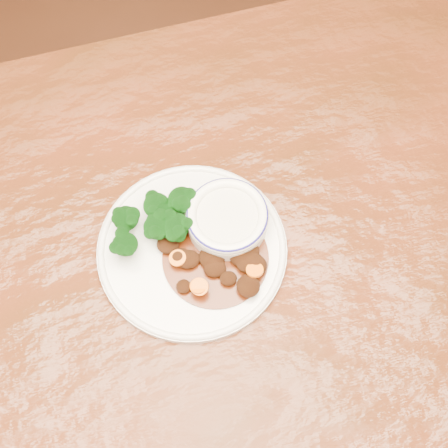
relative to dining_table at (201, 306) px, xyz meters
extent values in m
plane|color=#441F11|center=(0.00, 0.00, -0.67)|extent=(4.00, 4.00, 0.00)
cube|color=#57210F|center=(0.00, 0.00, 0.06)|extent=(1.55, 0.98, 0.04)
cylinder|color=silver|center=(0.00, 0.05, 0.09)|extent=(0.26, 0.26, 0.01)
torus|color=silver|center=(0.00, 0.05, 0.09)|extent=(0.26, 0.26, 0.01)
cylinder|color=#5E904A|center=(-0.01, 0.08, 0.10)|extent=(0.01, 0.01, 0.02)
ellipsoid|color=black|center=(-0.01, 0.08, 0.12)|extent=(0.03, 0.03, 0.03)
cylinder|color=#5E904A|center=(-0.08, 0.10, 0.10)|extent=(0.01, 0.01, 0.02)
ellipsoid|color=black|center=(-0.08, 0.10, 0.12)|extent=(0.04, 0.04, 0.03)
cylinder|color=#5E904A|center=(-0.03, 0.11, 0.10)|extent=(0.01, 0.01, 0.02)
ellipsoid|color=black|center=(-0.03, 0.11, 0.12)|extent=(0.04, 0.04, 0.03)
cylinder|color=#5E904A|center=(-0.08, 0.07, 0.10)|extent=(0.01, 0.01, 0.02)
ellipsoid|color=black|center=(-0.08, 0.07, 0.12)|extent=(0.03, 0.03, 0.03)
cylinder|color=#5E904A|center=(0.00, 0.12, 0.10)|extent=(0.01, 0.01, 0.02)
ellipsoid|color=black|center=(0.00, 0.12, 0.12)|extent=(0.04, 0.04, 0.03)
cylinder|color=#5E904A|center=(-0.04, 0.08, 0.10)|extent=(0.01, 0.01, 0.02)
ellipsoid|color=black|center=(-0.04, 0.08, 0.12)|extent=(0.03, 0.03, 0.03)
cylinder|color=#5E904A|center=(-0.01, 0.08, 0.10)|extent=(0.01, 0.01, 0.02)
ellipsoid|color=black|center=(-0.01, 0.08, 0.12)|extent=(0.04, 0.04, 0.03)
cylinder|color=#4F1908|center=(0.03, 0.03, 0.09)|extent=(0.14, 0.14, 0.00)
ellipsoid|color=black|center=(0.06, -0.02, 0.11)|extent=(0.03, 0.03, 0.02)
ellipsoid|color=black|center=(0.08, 0.03, 0.10)|extent=(0.03, 0.03, 0.01)
ellipsoid|color=black|center=(-0.02, 0.00, 0.10)|extent=(0.02, 0.02, 0.01)
ellipsoid|color=black|center=(0.05, 0.04, 0.10)|extent=(0.03, 0.03, 0.02)
ellipsoid|color=black|center=(0.07, 0.02, 0.10)|extent=(0.04, 0.03, 0.02)
ellipsoid|color=black|center=(0.07, 0.07, 0.10)|extent=(0.03, 0.03, 0.02)
ellipsoid|color=black|center=(0.07, 0.01, 0.10)|extent=(0.03, 0.03, 0.02)
ellipsoid|color=black|center=(0.07, 0.05, 0.10)|extent=(0.02, 0.02, 0.01)
ellipsoid|color=black|center=(0.05, 0.04, 0.10)|extent=(0.03, 0.04, 0.02)
ellipsoid|color=black|center=(-0.02, 0.04, 0.10)|extent=(0.03, 0.02, 0.01)
ellipsoid|color=black|center=(0.03, 0.07, 0.10)|extent=(0.03, 0.03, 0.01)
ellipsoid|color=black|center=(-0.03, 0.06, 0.10)|extent=(0.03, 0.03, 0.02)
ellipsoid|color=black|center=(0.08, 0.01, 0.11)|extent=(0.03, 0.03, 0.01)
ellipsoid|color=black|center=(0.03, 0.03, 0.10)|extent=(0.04, 0.04, 0.02)
ellipsoid|color=black|center=(0.04, 0.00, 0.10)|extent=(0.02, 0.02, 0.01)
ellipsoid|color=black|center=(-0.01, 0.03, 0.10)|extent=(0.03, 0.03, 0.02)
ellipsoid|color=black|center=(0.03, 0.01, 0.10)|extent=(0.03, 0.03, 0.01)
ellipsoid|color=black|center=(0.07, -0.01, 0.10)|extent=(0.02, 0.02, 0.01)
ellipsoid|color=black|center=(0.07, 0.01, 0.10)|extent=(0.02, 0.02, 0.01)
cylinder|color=#DD5D0C|center=(0.08, 0.00, 0.11)|extent=(0.03, 0.03, 0.01)
cylinder|color=#DD5D0C|center=(0.04, 0.05, 0.11)|extent=(0.02, 0.02, 0.01)
cylinder|color=#DD5D0C|center=(0.00, -0.01, 0.11)|extent=(0.03, 0.03, 0.01)
cylinder|color=#DD5D0C|center=(0.00, -0.01, 0.11)|extent=(0.03, 0.03, 0.01)
cylinder|color=#DD5D0C|center=(0.06, 0.03, 0.11)|extent=(0.03, 0.03, 0.01)
cylinder|color=#DD5D0C|center=(0.05, 0.04, 0.11)|extent=(0.03, 0.03, 0.01)
cylinder|color=#DD5D0C|center=(0.08, 0.06, 0.11)|extent=(0.03, 0.03, 0.01)
cylinder|color=#DD5D0C|center=(0.08, 0.04, 0.11)|extent=(0.03, 0.03, 0.01)
cylinder|color=#DD5D0C|center=(0.05, 0.07, 0.11)|extent=(0.03, 0.03, 0.01)
cylinder|color=#DD5D0C|center=(-0.02, 0.04, 0.11)|extent=(0.03, 0.03, 0.01)
cylinder|color=white|center=(0.06, 0.08, 0.10)|extent=(0.11, 0.11, 0.04)
cylinder|color=beige|center=(0.06, 0.08, 0.12)|extent=(0.08, 0.08, 0.01)
torus|color=white|center=(0.06, 0.08, 0.12)|extent=(0.11, 0.11, 0.01)
torus|color=navy|center=(0.06, 0.08, 0.13)|extent=(0.11, 0.11, 0.01)
camera|label=1|loc=(-0.03, -0.27, 0.87)|focal=50.00mm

